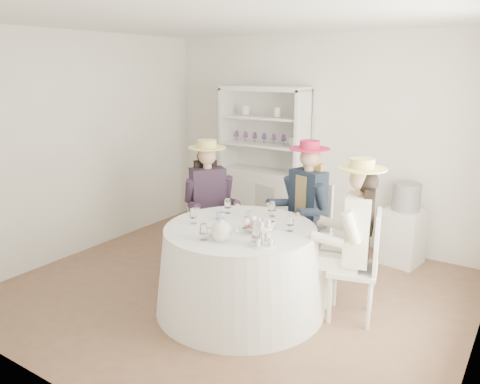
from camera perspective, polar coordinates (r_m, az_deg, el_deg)
The scene contains 22 objects.
ground at distance 5.04m, azimuth -0.64°, elevation -11.87°, with size 4.50×4.50×0.00m, color brown.
ceiling at distance 4.52m, azimuth -0.74°, elevation 20.37°, with size 4.50×4.50×0.00m, color white.
wall_back at distance 6.32m, azimuth 9.58°, elevation 6.33°, with size 4.50×4.50×0.00m, color white.
wall_front at distance 3.19m, azimuth -21.27°, elevation -2.88°, with size 4.50×4.50×0.00m, color white.
wall_left at distance 6.12m, azimuth -18.50°, elevation 5.50°, with size 4.50×4.50×0.00m, color white.
tea_table at distance 4.54m, azimuth 0.05°, elevation -9.26°, with size 1.63×1.63×0.82m.
hutch at distance 6.55m, azimuth 2.97°, elevation 1.23°, with size 1.26×0.61×2.03m.
side_table at distance 5.90m, azimuth 19.21°, elevation -5.14°, with size 0.42×0.42×0.66m, color silver.
hatbox at distance 5.76m, azimuth 19.62°, elevation -0.54°, with size 0.32×0.32×0.32m, color black.
guest_left at distance 5.33m, azimuth -3.86°, elevation -0.66°, with size 0.64×0.61×1.50m.
guest_mid at distance 5.15m, azimuth 8.08°, elevation -1.09°, with size 0.58×0.62×1.52m.
guest_right at distance 4.32m, azimuth 13.80°, elevation -4.64°, with size 0.61×0.57×1.52m.
spare_chair at distance 5.82m, azimuth 3.77°, elevation -2.99°, with size 0.49×0.49×0.90m.
teacup_a at distance 4.60m, azimuth -2.42°, elevation -2.98°, with size 0.08×0.08×0.07m, color white.
teacup_b at distance 4.64m, azimuth 1.11°, elevation -2.81°, with size 0.07×0.07×0.07m, color white.
teacup_c at distance 4.32m, azimuth 3.78°, elevation -4.17°, with size 0.09×0.09×0.07m, color white.
flower_bowl at distance 4.25m, azimuth 2.38°, elevation -4.58°, with size 0.23×0.23×0.06m, color white.
flower_arrangement at distance 4.22m, azimuth 2.02°, elevation -3.90°, with size 0.18×0.18×0.07m.
table_teapot at distance 4.04m, azimuth -2.26°, elevation -4.81°, with size 0.26×0.19×0.20m.
sandwich_plate at distance 4.13m, azimuth -2.58°, elevation -5.37°, with size 0.24×0.24×0.05m.
cupcake_stand at distance 3.95m, azimuth 2.75°, elevation -5.35°, with size 0.23×0.23×0.22m.
stemware_set at distance 4.36m, azimuth 0.05°, elevation -3.39°, with size 0.95×0.99×0.15m.
Camera 1 is at (2.52, -3.73, 2.27)m, focal length 35.00 mm.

